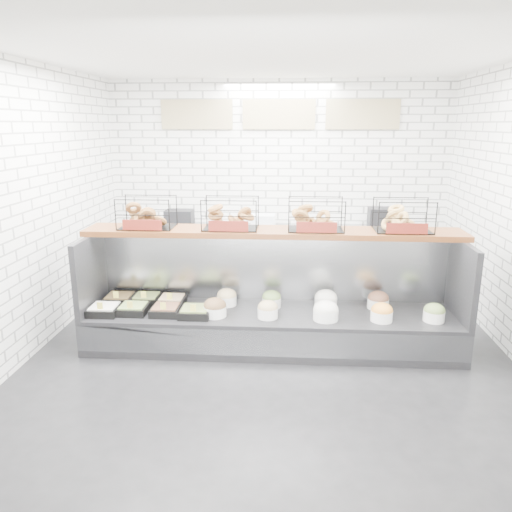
{
  "coord_description": "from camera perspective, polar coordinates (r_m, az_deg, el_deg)",
  "views": [
    {
      "loc": [
        0.17,
        -4.77,
        2.36
      ],
      "look_at": [
        -0.18,
        0.45,
        0.98
      ],
      "focal_mm": 35.0,
      "sensor_mm": 36.0,
      "label": 1
    }
  ],
  "objects": [
    {
      "name": "ground",
      "position": [
        5.33,
        1.62,
        -11.49
      ],
      "size": [
        5.5,
        5.5,
        0.0
      ],
      "primitive_type": "plane",
      "color": "black",
      "rests_on": "ground"
    },
    {
      "name": "bagel_shelf",
      "position": [
        5.39,
        1.96,
        4.26
      ],
      "size": [
        4.1,
        0.5,
        0.4
      ],
      "color": "#4B2410",
      "rests_on": "display_case"
    },
    {
      "name": "prep_counter",
      "position": [
        7.45,
        2.37,
        0.1
      ],
      "size": [
        4.0,
        0.6,
        1.2
      ],
      "color": "#93969B",
      "rests_on": "ground"
    },
    {
      "name": "room_shell",
      "position": [
        5.39,
        2.04,
        11.58
      ],
      "size": [
        5.02,
        5.51,
        3.01
      ],
      "color": "white",
      "rests_on": "ground"
    },
    {
      "name": "display_case",
      "position": [
        5.51,
        1.59,
        -6.84
      ],
      "size": [
        4.0,
        0.9,
        1.2
      ],
      "color": "black",
      "rests_on": "ground"
    }
  ]
}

